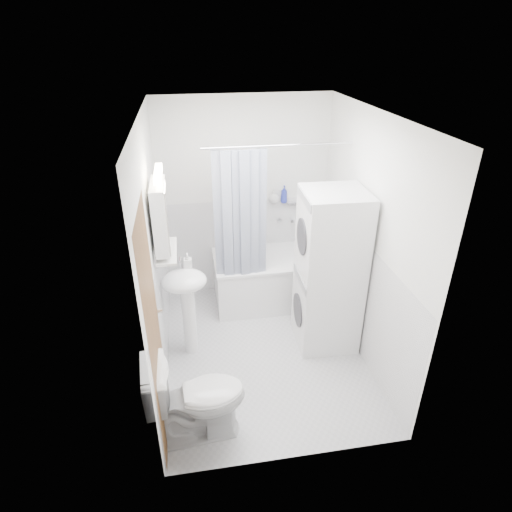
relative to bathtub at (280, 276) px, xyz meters
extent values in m
plane|color=#BABABF|center=(-0.37, -0.92, -0.33)|extent=(2.60, 2.60, 0.00)
plane|color=white|center=(-0.37, 0.38, 0.87)|extent=(2.00, 0.00, 2.00)
plane|color=white|center=(-0.37, -2.22, 0.87)|extent=(2.00, 0.00, 2.00)
plane|color=white|center=(-1.37, -0.92, 0.87)|extent=(0.00, 2.60, 2.60)
plane|color=white|center=(0.63, -0.92, 0.87)|extent=(0.00, 2.60, 2.60)
plane|color=white|center=(-0.37, -0.92, 2.07)|extent=(2.60, 2.60, 0.00)
plane|color=white|center=(-0.37, 0.37, 0.27)|extent=(1.98, 0.00, 1.98)
plane|color=white|center=(-1.36, -0.92, 0.27)|extent=(0.00, 2.58, 2.58)
plane|color=white|center=(0.61, -0.92, 0.27)|extent=(0.00, 2.58, 2.58)
plane|color=brown|center=(-1.35, -1.80, 0.67)|extent=(0.00, 2.00, 2.00)
cylinder|color=silver|center=(-1.32, -1.47, 0.67)|extent=(0.04, 0.04, 0.04)
cube|color=white|center=(0.00, 0.00, -0.05)|extent=(1.57, 0.73, 0.58)
cube|color=white|center=(0.00, 0.00, 0.26)|extent=(1.59, 0.75, 0.03)
cube|color=silver|center=(0.00, 0.00, 0.14)|extent=(1.39, 0.55, 0.20)
cylinder|color=silver|center=(0.20, 0.33, 0.59)|extent=(0.04, 0.12, 0.04)
cylinder|color=silver|center=(0.00, -0.32, 1.67)|extent=(1.77, 0.02, 0.02)
cube|color=#15254C|center=(-0.73, -0.32, 0.92)|extent=(0.10, 0.02, 1.45)
cube|color=#15254C|center=(-0.64, -0.32, 0.92)|extent=(0.10, 0.02, 1.45)
cube|color=#15254C|center=(-0.55, -0.32, 0.92)|extent=(0.10, 0.02, 1.45)
cube|color=#15254C|center=(-0.46, -0.32, 0.92)|extent=(0.10, 0.02, 1.45)
cube|color=#15254C|center=(-0.37, -0.32, 0.92)|extent=(0.10, 0.02, 1.45)
cube|color=#15254C|center=(-0.28, -0.32, 0.92)|extent=(0.10, 0.02, 1.45)
ellipsoid|color=white|center=(-1.13, -0.79, 0.52)|extent=(0.44, 0.37, 0.20)
cylinder|color=white|center=(-1.11, -0.79, 0.04)|extent=(0.14, 0.14, 0.75)
cylinder|color=silver|center=(-1.15, -0.65, 0.64)|extent=(0.03, 0.03, 0.14)
cylinder|color=silver|center=(-1.15, -0.69, 0.70)|extent=(0.02, 0.10, 0.02)
cube|color=white|center=(-1.28, -0.82, 1.22)|extent=(0.12, 0.50, 0.60)
cube|color=white|center=(-1.22, -0.82, 1.22)|extent=(0.01, 0.47, 0.57)
cube|color=#FFEABF|center=(-1.26, -0.82, 1.60)|extent=(0.06, 0.45, 0.06)
cube|color=silver|center=(-1.26, -0.82, 0.87)|extent=(0.18, 0.54, 0.02)
cube|color=silver|center=(0.25, 0.32, 0.82)|extent=(0.22, 0.06, 0.02)
cube|color=maroon|center=(-1.31, -0.17, 1.00)|extent=(0.05, 0.31, 0.73)
cube|color=maroon|center=(-1.28, -0.17, 1.34)|extent=(0.03, 0.27, 0.08)
cylinder|color=silver|center=(-1.32, -0.17, 1.38)|extent=(0.02, 0.04, 0.02)
cube|color=white|center=(0.31, -0.84, 0.09)|extent=(0.62, 0.62, 0.84)
cylinder|color=#2D2D33|center=(0.00, -0.84, 0.08)|extent=(0.03, 0.36, 0.36)
cube|color=gray|center=(0.00, -0.84, 0.46)|extent=(0.03, 0.54, 0.08)
cube|color=white|center=(0.31, -0.84, 0.93)|extent=(0.62, 0.62, 0.84)
cylinder|color=#2D2D33|center=(0.00, -0.84, 0.92)|extent=(0.03, 0.36, 0.36)
cube|color=gray|center=(0.00, -0.84, 1.30)|extent=(0.03, 0.54, 0.08)
imported|color=white|center=(-1.09, -1.85, 0.06)|extent=(0.83, 0.51, 0.78)
imported|color=gray|center=(-1.08, -0.67, 0.62)|extent=(0.08, 0.17, 0.08)
imported|color=gray|center=(-1.26, -0.97, 0.91)|extent=(0.07, 0.18, 0.07)
imported|color=gray|center=(-1.26, -0.70, 0.93)|extent=(0.10, 0.09, 0.10)
imported|color=gray|center=(-0.02, 0.32, 0.89)|extent=(0.13, 0.17, 0.13)
imported|color=#27339F|center=(0.10, 0.32, 0.87)|extent=(0.08, 0.21, 0.08)
camera|label=1|loc=(-1.04, -4.38, 2.66)|focal=30.00mm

